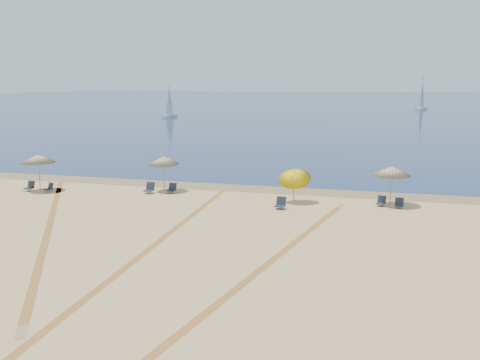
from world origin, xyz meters
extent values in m
plane|color=tan|center=(0.00, 0.00, 0.00)|extent=(160.00, 160.00, 0.00)
plane|color=#0C2151|center=(0.00, 225.00, 0.01)|extent=(500.00, 500.00, 0.00)
plane|color=olive|center=(0.00, 24.00, 0.00)|extent=(500.00, 500.00, 0.00)
cylinder|color=gray|center=(-14.23, 19.49, 1.18)|extent=(0.05, 0.05, 2.35)
cone|color=#FAF0CA|center=(-14.23, 19.49, 2.20)|extent=(2.33, 2.33, 0.55)
sphere|color=gray|center=(-14.23, 19.49, 2.50)|extent=(0.08, 0.08, 0.08)
cylinder|color=gray|center=(-5.85, 21.54, 1.13)|extent=(0.05, 0.20, 2.26)
cone|color=#FAF0CA|center=(-5.85, 21.60, 2.11)|extent=(2.15, 2.18, 0.69)
sphere|color=gray|center=(-5.85, 21.60, 2.41)|extent=(0.08, 0.08, 0.08)
cylinder|color=gray|center=(3.40, 19.91, 0.92)|extent=(0.05, 1.06, 1.86)
cone|color=yellow|center=(3.40, 20.35, 1.70)|extent=(2.02, 2.03, 1.46)
sphere|color=gray|center=(3.40, 20.35, 2.00)|extent=(0.08, 0.08, 0.08)
cylinder|color=gray|center=(9.18, 21.27, 1.11)|extent=(0.05, 0.12, 2.23)
cone|color=#FAF0CA|center=(9.18, 21.30, 2.08)|extent=(2.30, 2.32, 0.62)
sphere|color=gray|center=(9.18, 21.30, 2.38)|extent=(0.08, 0.08, 0.08)
cube|color=black|center=(-14.78, 18.98, 0.18)|extent=(0.58, 0.58, 0.05)
cube|color=black|center=(-14.77, 19.25, 0.42)|extent=(0.56, 0.24, 0.49)
cylinder|color=#A5A5AD|center=(-15.00, 18.80, 0.09)|extent=(0.02, 0.02, 0.18)
cylinder|color=#A5A5AD|center=(-14.57, 18.77, 0.09)|extent=(0.02, 0.02, 0.18)
cube|color=black|center=(-13.34, 19.06, 0.16)|extent=(0.66, 0.66, 0.05)
cube|color=black|center=(-13.24, 19.29, 0.38)|extent=(0.53, 0.37, 0.45)
cylinder|color=#A5A5AD|center=(-13.52, 18.96, 0.08)|extent=(0.02, 0.02, 0.16)
cylinder|color=#A5A5AD|center=(-13.16, 18.80, 0.08)|extent=(0.02, 0.02, 0.16)
cube|color=black|center=(-6.49, 20.44, 0.19)|extent=(0.59, 0.59, 0.05)
cube|color=black|center=(-6.49, 20.73, 0.45)|extent=(0.59, 0.22, 0.53)
cylinder|color=#A5A5AD|center=(-6.72, 20.23, 0.10)|extent=(0.03, 0.03, 0.19)
cylinder|color=#A5A5AD|center=(-6.25, 20.23, 0.10)|extent=(0.03, 0.03, 0.19)
cube|color=black|center=(-5.07, 20.88, 0.18)|extent=(0.59, 0.59, 0.05)
cube|color=black|center=(-5.04, 21.14, 0.42)|extent=(0.56, 0.24, 0.49)
cylinder|color=#A5A5AD|center=(-5.28, 20.70, 0.09)|extent=(0.02, 0.02, 0.18)
cylinder|color=#A5A5AD|center=(-4.85, 20.66, 0.09)|extent=(0.02, 0.02, 0.18)
cube|color=black|center=(2.90, 18.31, 0.19)|extent=(0.61, 0.61, 0.05)
cube|color=black|center=(2.92, 18.59, 0.44)|extent=(0.58, 0.25, 0.51)
cylinder|color=#A5A5AD|center=(2.68, 18.12, 0.09)|extent=(0.02, 0.02, 0.19)
cylinder|color=#A5A5AD|center=(3.13, 18.09, 0.09)|extent=(0.02, 0.02, 0.19)
cube|color=black|center=(8.62, 20.62, 0.16)|extent=(0.60, 0.60, 0.05)
cube|color=black|center=(8.68, 20.86, 0.38)|extent=(0.53, 0.29, 0.45)
cylinder|color=#A5A5AD|center=(8.43, 20.49, 0.08)|extent=(0.02, 0.02, 0.16)
cylinder|color=#A5A5AD|center=(8.82, 20.40, 0.08)|extent=(0.02, 0.02, 0.16)
cube|color=black|center=(9.68, 20.36, 0.16)|extent=(0.52, 0.52, 0.04)
cube|color=black|center=(9.69, 20.60, 0.38)|extent=(0.50, 0.21, 0.44)
cylinder|color=#A5A5AD|center=(9.48, 20.19, 0.08)|extent=(0.02, 0.02, 0.16)
cylinder|color=#A5A5AD|center=(9.88, 20.17, 0.08)|extent=(0.02, 0.02, 0.16)
cube|color=white|center=(-36.29, 95.27, 0.26)|extent=(1.80, 4.80, 0.51)
cylinder|color=gray|center=(-36.29, 95.27, 3.58)|extent=(0.10, 0.10, 6.81)
cube|color=white|center=(17.90, 142.27, 0.33)|extent=(3.51, 6.09, 0.65)
cylinder|color=gray|center=(17.90, 142.27, 4.53)|extent=(0.13, 0.13, 8.64)
plane|color=tan|center=(-1.24, 8.54, 0.00)|extent=(29.26, 29.26, 0.00)
plane|color=tan|center=(-1.29, 9.64, 0.00)|extent=(29.26, 29.26, 0.00)
plane|color=tan|center=(3.78, 5.79, 0.00)|extent=(32.45, 32.45, 0.00)
plane|color=tan|center=(3.97, 6.87, 0.00)|extent=(32.45, 32.45, 0.00)
plane|color=tan|center=(-8.45, 12.28, 0.00)|extent=(38.44, 38.44, 0.00)
plane|color=tan|center=(-9.02, 13.22, 0.00)|extent=(38.44, 38.44, 0.00)
camera|label=1|loc=(8.68, -11.77, 7.33)|focal=39.85mm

